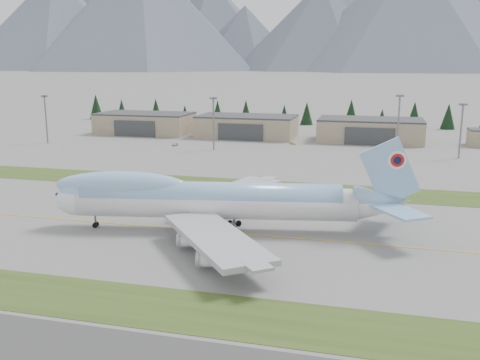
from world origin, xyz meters
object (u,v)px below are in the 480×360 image
(boeing_747_freighter, at_px, (212,199))
(hangar_left, at_px, (145,123))
(hangar_center, at_px, (247,126))
(service_vehicle_a, at_px, (175,146))
(hangar_right, at_px, (370,130))
(service_vehicle_b, at_px, (293,144))
(service_vehicle_c, at_px, (392,150))

(boeing_747_freighter, bearing_deg, hangar_left, 109.15)
(boeing_747_freighter, xyz_separation_m, hangar_center, (-28.65, 148.84, -1.73))
(boeing_747_freighter, bearing_deg, service_vehicle_a, 104.95)
(hangar_right, relative_size, service_vehicle_b, 15.06)
(hangar_center, relative_size, service_vehicle_b, 15.06)
(hangar_left, bearing_deg, boeing_747_freighter, -60.66)
(hangar_left, height_order, service_vehicle_a, hangar_left)
(service_vehicle_c, bearing_deg, hangar_left, 163.83)
(service_vehicle_c, bearing_deg, service_vehicle_a, -178.08)
(hangar_right, xyz_separation_m, service_vehicle_b, (-33.96, -18.11, -5.39))
(service_vehicle_a, distance_m, service_vehicle_c, 94.98)
(service_vehicle_b, bearing_deg, service_vehicle_c, -78.93)
(service_vehicle_a, bearing_deg, hangar_center, 59.83)
(hangar_left, height_order, hangar_center, same)
(boeing_747_freighter, height_order, hangar_left, boeing_747_freighter)
(service_vehicle_a, xyz_separation_m, service_vehicle_b, (50.46, 17.59, 0.00))
(hangar_right, relative_size, service_vehicle_c, 12.34)
(service_vehicle_a, relative_size, service_vehicle_c, 0.99)
(hangar_right, bearing_deg, hangar_left, 180.00)
(hangar_left, distance_m, service_vehicle_c, 126.99)
(hangar_left, height_order, service_vehicle_c, hangar_left)
(hangar_center, relative_size, service_vehicle_a, 12.49)
(service_vehicle_c, bearing_deg, boeing_747_freighter, -113.74)
(hangar_left, relative_size, hangar_right, 1.00)
(boeing_747_freighter, height_order, service_vehicle_c, boeing_747_freighter)
(hangar_right, xyz_separation_m, service_vehicle_a, (-84.42, -35.70, -5.39))
(hangar_center, height_order, service_vehicle_a, hangar_center)
(service_vehicle_b, bearing_deg, hangar_center, 72.92)
(hangar_right, distance_m, service_vehicle_a, 91.82)
(boeing_747_freighter, relative_size, service_vehicle_c, 21.17)
(hangar_left, relative_size, hangar_center, 1.00)
(hangar_left, bearing_deg, service_vehicle_b, -12.59)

